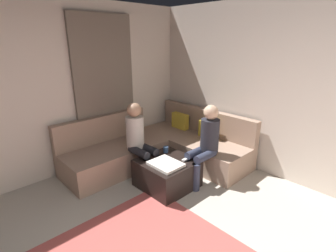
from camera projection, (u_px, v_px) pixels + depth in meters
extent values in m
cube|color=beige|center=(320.00, 98.00, 3.47)|extent=(6.00, 0.12, 2.70)
cube|color=beige|center=(19.00, 96.00, 3.56)|extent=(0.12, 6.00, 2.70)
cube|color=#726659|center=(105.00, 92.00, 4.37)|extent=(0.06, 1.10, 2.50)
cube|color=#9E7F6B|center=(193.00, 147.00, 4.71)|extent=(2.10, 0.85, 0.42)
cube|color=#9E7F6B|center=(206.00, 121.00, 4.80)|extent=(2.10, 0.14, 0.45)
cube|color=#9E7F6B|center=(115.00, 158.00, 4.30)|extent=(0.85, 1.70, 0.42)
cube|color=#9E7F6B|center=(102.00, 128.00, 4.40)|extent=(0.14, 1.70, 0.45)
cube|color=gold|center=(180.00, 122.00, 5.05)|extent=(0.36, 0.12, 0.36)
cube|color=gold|center=(208.00, 131.00, 4.58)|extent=(0.36, 0.12, 0.36)
cube|color=black|center=(167.00, 173.00, 3.81)|extent=(0.76, 0.76, 0.42)
cube|color=white|center=(166.00, 164.00, 3.59)|extent=(0.44, 0.36, 0.04)
cylinder|color=#334C72|center=(166.00, 149.00, 3.99)|extent=(0.08, 0.08, 0.10)
cube|color=white|center=(186.00, 159.00, 3.76)|extent=(0.05, 0.15, 0.02)
cylinder|color=#2D3347|center=(196.00, 177.00, 3.70)|extent=(0.12, 0.12, 0.42)
cylinder|color=#2D3347|center=(187.00, 173.00, 3.82)|extent=(0.12, 0.12, 0.42)
cylinder|color=#2D3347|center=(205.00, 156.00, 3.74)|extent=(0.12, 0.40, 0.12)
cylinder|color=#2D3347|center=(196.00, 152.00, 3.86)|extent=(0.12, 0.40, 0.12)
cylinder|color=#26262D|center=(210.00, 135.00, 3.85)|extent=(0.28, 0.28, 0.50)
sphere|color=#D8AD8C|center=(211.00, 112.00, 3.73)|extent=(0.22, 0.22, 0.22)
cylinder|color=black|center=(157.00, 169.00, 3.94)|extent=(0.12, 0.12, 0.42)
cylinder|color=black|center=(148.00, 173.00, 3.82)|extent=(0.12, 0.12, 0.42)
cylinder|color=black|center=(148.00, 149.00, 3.99)|extent=(0.40, 0.12, 0.12)
cylinder|color=black|center=(139.00, 152.00, 3.87)|extent=(0.40, 0.12, 0.12)
cylinder|color=beige|center=(135.00, 132.00, 3.99)|extent=(0.28, 0.28, 0.50)
sphere|color=tan|center=(134.00, 110.00, 3.87)|extent=(0.22, 0.22, 0.22)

